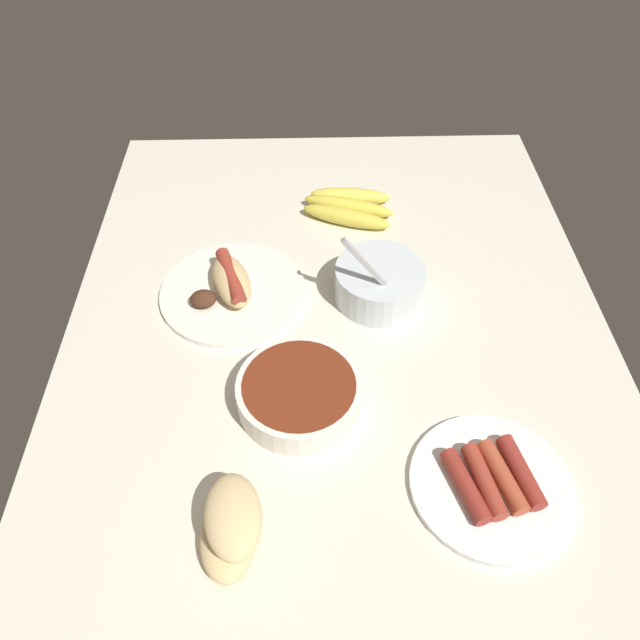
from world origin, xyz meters
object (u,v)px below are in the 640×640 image
(bowl_chili, at_px, (299,393))
(plate_sausages, at_px, (492,483))
(banana_bunch, at_px, (348,207))
(plate_hotdog_assembled, at_px, (231,288))
(bowl_coleslaw, at_px, (380,282))
(bread_stack, at_px, (231,527))

(bowl_chili, relative_size, plate_sausages, 0.85)
(banana_bunch, distance_m, plate_hotdog_assembled, 0.31)
(bowl_chili, height_order, plate_hotdog_assembled, plate_hotdog_assembled)
(bowl_coleslaw, height_order, plate_hotdog_assembled, bowl_coleslaw)
(banana_bunch, relative_size, plate_hotdog_assembled, 0.74)
(bowl_chili, xyz_separation_m, bowl_coleslaw, (-0.22, 0.14, 0.01))
(bowl_coleslaw, relative_size, plate_sausages, 0.73)
(bowl_chili, bearing_deg, bread_stack, -22.20)
(plate_hotdog_assembled, bearing_deg, plate_sausages, 44.73)
(bowl_chili, height_order, banana_bunch, bowl_chili)
(bowl_coleslaw, height_order, plate_sausages, bowl_coleslaw)
(plate_sausages, height_order, plate_hotdog_assembled, plate_hotdog_assembled)
(bread_stack, height_order, plate_hotdog_assembled, bread_stack)
(bowl_coleslaw, relative_size, plate_hotdog_assembled, 0.63)
(bread_stack, relative_size, plate_hotdog_assembled, 0.52)
(banana_bunch, bearing_deg, bowl_coleslaw, 9.38)
(bowl_coleslaw, bearing_deg, banana_bunch, -170.62)
(banana_bunch, relative_size, plate_sausages, 0.86)
(bowl_chili, relative_size, banana_bunch, 0.99)
(banana_bunch, relative_size, bread_stack, 1.43)
(bowl_chili, relative_size, plate_hotdog_assembled, 0.73)
(banana_bunch, height_order, bread_stack, bread_stack)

